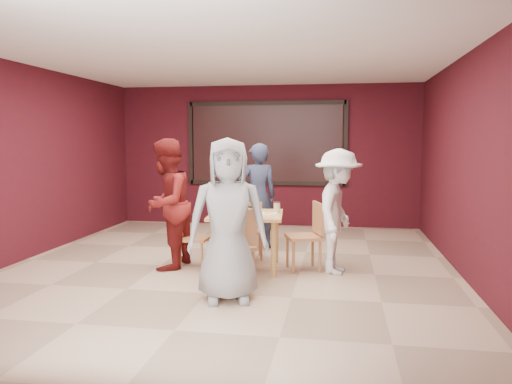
% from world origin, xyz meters
% --- Properties ---
extents(floor, '(7.00, 7.00, 0.00)m').
position_xyz_m(floor, '(0.00, 0.00, 0.00)').
color(floor, '#CBAB8D').
rests_on(floor, ground).
extents(window_blinds, '(3.00, 0.02, 1.50)m').
position_xyz_m(window_blinds, '(0.00, 3.45, 1.65)').
color(window_blinds, black).
extents(dining_table, '(1.04, 1.04, 0.90)m').
position_xyz_m(dining_table, '(0.24, -0.01, 0.66)').
color(dining_table, tan).
rests_on(dining_table, floor).
extents(chair_front, '(0.59, 0.59, 0.93)m').
position_xyz_m(chair_front, '(0.27, -0.81, 0.53)').
color(chair_front, '#AC6C43').
rests_on(chair_front, floor).
extents(chair_back, '(0.47, 0.47, 0.80)m').
position_xyz_m(chair_back, '(0.16, 0.68, 0.45)').
color(chair_back, '#AC6C43').
rests_on(chair_back, floor).
extents(chair_left, '(0.39, 0.39, 0.78)m').
position_xyz_m(chair_left, '(-0.54, 0.01, 0.44)').
color(chair_left, '#AC6C43').
rests_on(chair_left, floor).
extents(chair_right, '(0.55, 0.55, 0.90)m').
position_xyz_m(chair_right, '(1.07, 0.10, 0.51)').
color(chair_right, '#AC6C43').
rests_on(chair_right, floor).
extents(diner_front, '(0.97, 0.75, 1.74)m').
position_xyz_m(diner_front, '(0.29, -1.31, 0.87)').
color(diner_front, '#979797').
rests_on(diner_front, floor).
extents(diner_back, '(0.71, 0.60, 1.67)m').
position_xyz_m(diner_back, '(0.18, 1.30, 0.83)').
color(diner_back, '#2C334F').
rests_on(diner_back, floor).
extents(diner_left, '(0.72, 0.89, 1.74)m').
position_xyz_m(diner_left, '(-0.82, -0.12, 0.87)').
color(diner_left, maroon).
rests_on(diner_left, floor).
extents(diner_right, '(0.76, 1.12, 1.61)m').
position_xyz_m(diner_right, '(1.44, 0.01, 0.80)').
color(diner_right, white).
rests_on(diner_right, floor).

